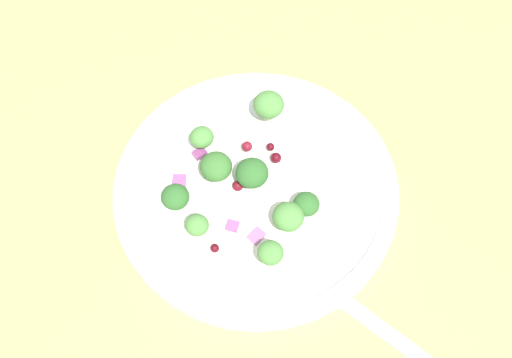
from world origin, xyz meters
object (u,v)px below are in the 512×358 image
broccoli_floret_2 (269,105)px  fork (384,330)px  broccoli_floret_0 (216,170)px  plate (256,189)px  broccoli_floret_1 (306,204)px

broccoli_floret_2 → fork: broccoli_floret_2 is taller
broccoli_floret_0 → fork: 18.93cm
broccoli_floret_2 → broccoli_floret_0: bearing=-35.2°
plate → fork: plate is taller
broccoli_floret_2 → plate: bearing=-9.2°
broccoli_floret_2 → fork: bearing=24.6°
plate → broccoli_floret_2: 7.64cm
plate → broccoli_floret_2: bearing=170.8°
plate → broccoli_floret_0: (-0.71, -3.38, 2.11)cm
broccoli_floret_0 → fork: (13.03, 13.45, -2.73)cm
plate → broccoli_floret_0: broccoli_floret_0 is taller
broccoli_floret_0 → fork: broccoli_floret_0 is taller
broccoli_floret_0 → broccoli_floret_1: bearing=67.7°
broccoli_floret_0 → broccoli_floret_1: (3.09, 7.55, -0.33)cm
broccoli_floret_1 → fork: bearing=30.7°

